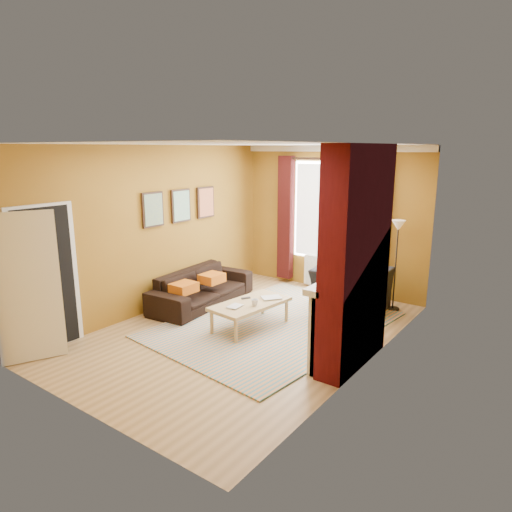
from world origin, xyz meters
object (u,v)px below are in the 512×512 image
sofa (202,288)px  armchair (351,289)px  coffee_table (250,305)px  floor_lamp (397,240)px  wicker_stool (347,293)px

sofa → armchair: size_ratio=1.83×
armchair → coffee_table: size_ratio=0.87×
armchair → floor_lamp: (0.58, 0.47, 0.86)m
armchair → sofa: bearing=27.0°
coffee_table → floor_lamp: bearing=61.6°
coffee_table → floor_lamp: floor_lamp is taller
sofa → coffee_table: 1.44m
coffee_table → floor_lamp: 2.75m
armchair → floor_lamp: floor_lamp is taller
wicker_stool → sofa: bearing=-147.4°
coffee_table → floor_lamp: size_ratio=0.85×
armchair → coffee_table: 1.90m
armchair → coffee_table: (-0.92, -1.67, 0.00)m
coffee_table → wicker_stool: bearing=72.6°
sofa → armchair: 2.62m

